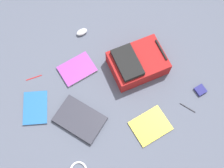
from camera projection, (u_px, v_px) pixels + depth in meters
ground_plane at (108, 90)px, 2.22m from camera, size 4.06×4.06×0.00m
backpack at (137, 63)px, 2.22m from camera, size 0.42×0.49×0.18m
laptop at (80, 119)px, 2.12m from camera, size 0.42×0.35×0.03m
book_blue at (77, 69)px, 2.28m from camera, size 0.23×0.30×0.02m
book_manual at (150, 126)px, 2.11m from camera, size 0.25×0.30×0.01m
book_red at (35, 108)px, 2.16m from camera, size 0.32×0.30×0.02m
computer_mouse at (82, 32)px, 2.39m from camera, size 0.07×0.10×0.04m
pen_black at (34, 78)px, 2.26m from camera, size 0.05×0.13×0.01m
pen_blue at (188, 108)px, 2.17m from camera, size 0.13×0.05×0.01m
earbud_pouch at (200, 90)px, 2.21m from camera, size 0.09×0.09×0.02m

